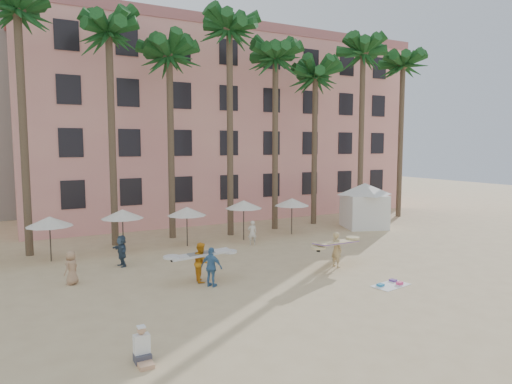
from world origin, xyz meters
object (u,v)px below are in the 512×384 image
Objects in this scene: carrier_yellow at (336,247)px; carrier_white at (201,261)px; cabana at (364,201)px; pink_hotel at (217,129)px.

carrier_yellow reaches higher than carrier_white.
cabana is at bearing 41.74° from carrier_yellow.
carrier_white is at bearing 172.41° from carrier_yellow.
pink_hotel is 12.16× the size of carrier_white.
pink_hotel is 23.26m from carrier_yellow.
carrier_white is (-7.27, 0.97, -0.06)m from carrier_yellow.
pink_hotel is at bearing 82.90° from carrier_yellow.
cabana is 1.71× the size of carrier_yellow.
cabana reaches higher than carrier_white.
carrier_yellow is (-2.74, -22.02, -6.95)m from pink_hotel.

